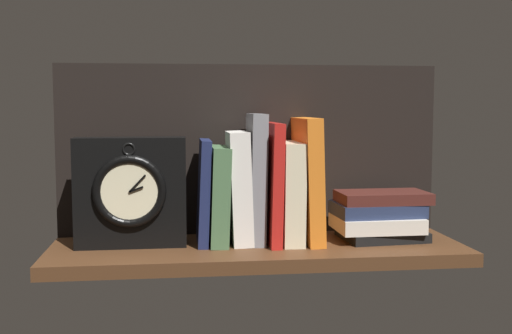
{
  "coord_description": "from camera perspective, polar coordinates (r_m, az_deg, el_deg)",
  "views": [
    {
      "loc": [
        -15.22,
        -118.26,
        26.41
      ],
      "look_at": [
        0.04,
        3.05,
        14.76
      ],
      "focal_mm": 44.19,
      "sensor_mm": 36.0,
      "label": 1
    }
  ],
  "objects": [
    {
      "name": "book_green_romantic",
      "position": [
        1.23,
        -3.36,
        -2.53
      ],
      "size": [
        4.08,
        13.93,
        18.91
      ],
      "primitive_type": "cube",
      "rotation": [
        0.0,
        0.04,
        0.0
      ],
      "color": "#476B44",
      "rests_on": "ground_plane"
    },
    {
      "name": "book_orange_pandolfini",
      "position": [
        1.25,
        4.71,
        -1.13
      ],
      "size": [
        3.88,
        16.95,
        24.4
      ],
      "primitive_type": "cube",
      "rotation": [
        0.0,
        -0.03,
        0.0
      ],
      "color": "orange",
      "rests_on": "ground_plane"
    },
    {
      "name": "book_navy_bierce",
      "position": [
        1.23,
        -4.75,
        -2.24
      ],
      "size": [
        2.77,
        12.32,
        20.21
      ],
      "primitive_type": "cube",
      "rotation": [
        0.0,
        0.04,
        0.0
      ],
      "color": "#192147",
      "rests_on": "ground_plane"
    },
    {
      "name": "ground_plane",
      "position": [
        1.22,
        0.16,
        -7.62
      ],
      "size": [
        79.04,
        25.44,
        2.5
      ],
      "primitive_type": "cube",
      "color": "#4C2D19"
    },
    {
      "name": "framed_clock",
      "position": [
        1.21,
        -11.27,
        -2.23
      ],
      "size": [
        20.75,
        7.61,
        20.75
      ],
      "color": "black",
      "rests_on": "ground_plane"
    },
    {
      "name": "book_gray_chess",
      "position": [
        1.23,
        0.16,
        -1.02
      ],
      "size": [
        3.38,
        12.32,
        25.18
      ],
      "primitive_type": "cube",
      "rotation": [
        0.0,
        0.02,
        0.0
      ],
      "color": "gray",
      "rests_on": "ground_plane"
    },
    {
      "name": "book_red_requiem",
      "position": [
        1.24,
        1.45,
        -1.4
      ],
      "size": [
        2.64,
        16.93,
        23.43
      ],
      "primitive_type": "cube",
      "rotation": [
        0.0,
        0.02,
        0.0
      ],
      "color": "red",
      "rests_on": "ground_plane"
    },
    {
      "name": "book_cream_twain",
      "position": [
        1.24,
        2.97,
        -2.24
      ],
      "size": [
        4.16,
        15.84,
        19.64
      ],
      "primitive_type": "cube",
      "rotation": [
        0.0,
        0.01,
        0.0
      ],
      "color": "beige",
      "rests_on": "ground_plane"
    },
    {
      "name": "book_white_catcher",
      "position": [
        1.23,
        -1.54,
        -1.84
      ],
      "size": [
        4.59,
        12.41,
        21.81
      ],
      "primitive_type": "cube",
      "rotation": [
        0.0,
        -0.03,
        0.0
      ],
      "color": "silver",
      "rests_on": "ground_plane"
    },
    {
      "name": "book_stack_side",
      "position": [
        1.29,
        11.06,
        -4.35
      ],
      "size": [
        18.65,
        13.35,
        9.63
      ],
      "color": "black",
      "rests_on": "ground_plane"
    },
    {
      "name": "back_panel",
      "position": [
        1.32,
        -0.51,
        1.59
      ],
      "size": [
        79.04,
        1.2,
        35.15
      ],
      "primitive_type": "cube",
      "color": "black",
      "rests_on": "ground_plane"
    }
  ]
}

